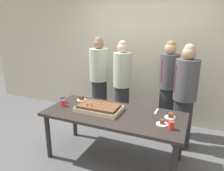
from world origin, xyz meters
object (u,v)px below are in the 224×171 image
(person_serving_front, at_px, (122,85))
(person_green_shirt_behind, at_px, (168,87))
(plated_slice_near_left, at_px, (162,123))
(cake_server_utensil, at_px, (156,111))
(sheet_cake, at_px, (99,108))
(person_far_right_suit, at_px, (185,97))
(plated_slice_far_left, at_px, (171,116))
(drink_cup_middle, at_px, (63,100))
(person_striped_tie_right, at_px, (99,80))
(plated_slice_near_right, at_px, (82,99))
(party_table, at_px, (114,118))
(drink_cup_nearest, at_px, (171,125))
(drink_cup_far_end, at_px, (63,103))

(person_serving_front, distance_m, person_green_shirt_behind, 0.80)
(plated_slice_near_left, xyz_separation_m, cake_server_utensil, (-0.15, 0.37, -0.01))
(sheet_cake, height_order, person_far_right_suit, person_far_right_suit)
(sheet_cake, relative_size, person_green_shirt_behind, 0.38)
(plated_slice_far_left, relative_size, person_green_shirt_behind, 0.09)
(plated_slice_near_left, xyz_separation_m, drink_cup_middle, (-1.58, 0.13, 0.03))
(sheet_cake, distance_m, person_serving_front, 0.93)
(plated_slice_far_left, height_order, person_striped_tie_right, person_striped_tie_right)
(plated_slice_near_right, distance_m, person_striped_tie_right, 0.78)
(party_table, distance_m, person_green_shirt_behind, 1.24)
(person_green_shirt_behind, xyz_separation_m, person_far_right_suit, (0.31, -0.35, -0.02))
(sheet_cake, distance_m, cake_server_utensil, 0.82)
(drink_cup_nearest, height_order, drink_cup_middle, same)
(person_far_right_suit, bearing_deg, drink_cup_middle, -12.94)
(plated_slice_near_left, relative_size, drink_cup_nearest, 1.50)
(plated_slice_near_left, relative_size, drink_cup_middle, 1.50)
(plated_slice_near_left, height_order, plated_slice_far_left, plated_slice_far_left)
(party_table, distance_m, plated_slice_near_left, 0.70)
(person_serving_front, bearing_deg, plated_slice_far_left, 51.76)
(party_table, bearing_deg, drink_cup_far_end, -175.30)
(drink_cup_middle, height_order, person_serving_front, person_serving_front)
(person_serving_front, bearing_deg, drink_cup_far_end, -30.08)
(plated_slice_near_left, distance_m, drink_cup_far_end, 1.48)
(drink_cup_nearest, height_order, drink_cup_far_end, same)
(plated_slice_far_left, bearing_deg, person_serving_front, 141.77)
(drink_cup_middle, bearing_deg, sheet_cake, -4.80)
(plated_slice_near_left, height_order, plated_slice_near_right, plated_slice_near_right)
(person_green_shirt_behind, bearing_deg, drink_cup_nearest, 46.62)
(drink_cup_nearest, height_order, person_green_shirt_behind, person_green_shirt_behind)
(party_table, relative_size, person_serving_front, 1.17)
(cake_server_utensil, bearing_deg, plated_slice_far_left, -31.31)
(drink_cup_nearest, distance_m, person_striped_tie_right, 1.95)
(drink_cup_middle, relative_size, person_green_shirt_behind, 0.06)
(drink_cup_middle, bearing_deg, person_serving_front, 52.45)
(plated_slice_far_left, bearing_deg, plated_slice_near_right, 175.87)
(person_serving_front, xyz_separation_m, person_far_right_suit, (1.09, -0.19, -0.01))
(plated_slice_near_left, xyz_separation_m, person_green_shirt_behind, (-0.13, 1.17, 0.13))
(sheet_cake, xyz_separation_m, person_far_right_suit, (1.09, 0.74, 0.08))
(sheet_cake, xyz_separation_m, plated_slice_near_right, (-0.45, 0.26, -0.02))
(person_green_shirt_behind, bearing_deg, plated_slice_far_left, 47.27)
(person_green_shirt_behind, bearing_deg, cake_server_utensil, 34.11)
(drink_cup_far_end, bearing_deg, plated_slice_near_right, 69.49)
(plated_slice_near_left, relative_size, plated_slice_far_left, 1.00)
(drink_cup_nearest, xyz_separation_m, person_serving_front, (-1.03, 1.08, 0.08))
(person_far_right_suit, bearing_deg, sheet_cake, -0.01)
(plated_slice_near_left, distance_m, person_far_right_suit, 0.85)
(sheet_cake, relative_size, person_striped_tie_right, 0.37)
(plated_slice_near_left, relative_size, drink_cup_far_end, 1.50)
(plated_slice_near_right, relative_size, cake_server_utensil, 0.75)
(plated_slice_near_left, distance_m, person_serving_front, 1.36)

